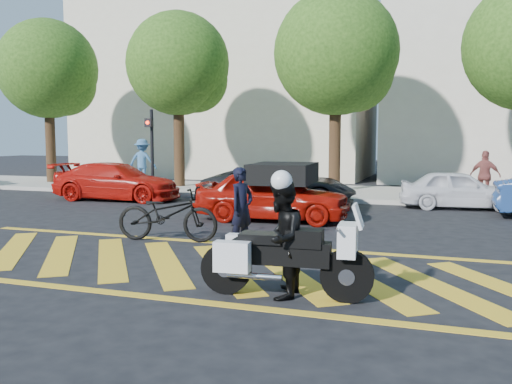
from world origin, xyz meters
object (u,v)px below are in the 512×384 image
(police_motorcycle, at_px, (282,256))
(parked_left, at_px, (117,181))
(bicycle, at_px, (167,214))
(officer_moto, at_px, (281,239))
(parked_mid_right, at_px, (459,189))
(officer_bike, at_px, (242,207))
(red_convertible, at_px, (273,195))
(parked_mid_left, at_px, (279,186))

(police_motorcycle, height_order, parked_left, parked_left)
(bicycle, bearing_deg, officer_moto, -140.14)
(parked_left, bearing_deg, police_motorcycle, -140.37)
(parked_mid_right, bearing_deg, officer_bike, 145.52)
(police_motorcycle, xyz_separation_m, parked_left, (-8.64, 9.13, 0.08))
(red_convertible, relative_size, parked_left, 0.90)
(bicycle, distance_m, parked_mid_left, 6.10)
(bicycle, relative_size, parked_left, 0.49)
(bicycle, relative_size, police_motorcycle, 0.91)
(police_motorcycle, xyz_separation_m, parked_mid_left, (-2.79, 9.13, 0.09))
(bicycle, distance_m, parked_mid_right, 9.48)
(parked_mid_left, height_order, parked_mid_right, parked_mid_left)
(bicycle, distance_m, parked_left, 8.03)
(officer_bike, relative_size, parked_mid_right, 0.46)
(parked_mid_right, bearing_deg, red_convertible, 125.80)
(bicycle, xyz_separation_m, police_motorcycle, (3.39, -3.06, -0.00))
(red_convertible, bearing_deg, parked_mid_left, 9.76)
(police_motorcycle, xyz_separation_m, officer_moto, (-0.02, 0.00, 0.23))
(red_convertible, height_order, parked_left, red_convertible)
(police_motorcycle, xyz_separation_m, red_convertible, (-2.17, 6.45, 0.11))
(officer_moto, xyz_separation_m, parked_mid_left, (-2.78, 9.13, -0.14))
(bicycle, bearing_deg, officer_bike, -100.79)
(parked_mid_left, bearing_deg, red_convertible, -173.70)
(officer_moto, bearing_deg, red_convertible, -166.16)
(parked_mid_left, bearing_deg, parked_mid_right, -81.87)
(police_motorcycle, bearing_deg, officer_bike, 115.20)
(parked_left, bearing_deg, parked_mid_right, -86.62)
(officer_bike, relative_size, parked_mid_left, 0.33)
(bicycle, height_order, police_motorcycle, bicycle)
(bicycle, relative_size, officer_moto, 1.36)
(officer_bike, distance_m, red_convertible, 3.51)
(bicycle, height_order, parked_mid_left, parked_mid_left)
(officer_bike, height_order, police_motorcycle, officer_bike)
(bicycle, bearing_deg, parked_left, 32.89)
(bicycle, distance_m, officer_moto, 4.56)
(parked_mid_left, bearing_deg, police_motorcycle, -169.81)
(officer_bike, bearing_deg, parked_mid_right, -8.97)
(officer_bike, relative_size, officer_moto, 0.99)
(officer_bike, relative_size, bicycle, 0.73)
(police_motorcycle, bearing_deg, parked_left, 128.81)
(red_convertible, distance_m, parked_mid_right, 6.16)
(officer_moto, xyz_separation_m, parked_mid_right, (2.46, 10.53, -0.20))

